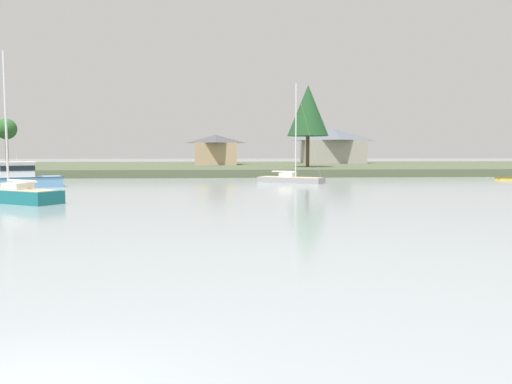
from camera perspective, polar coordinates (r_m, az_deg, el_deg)
name	(u,v)px	position (r m, az deg, el deg)	size (l,w,h in m)	color
far_shore_bank	(204,168)	(94.78, -5.81, 2.71)	(212.86, 53.20, 1.07)	#4C563D
cruiser_skyblue	(7,182)	(55.09, -25.78, 1.00)	(9.49, 6.58, 4.51)	#669ECC
sailboat_teal	(15,199)	(39.41, -25.12, -0.70)	(7.53, 5.88, 11.00)	#196B70
dinghy_yellow	(508,179)	(70.37, 26.04, 1.30)	(2.93, 1.43, 0.49)	gold
sailboat_grey	(291,181)	(57.75, 3.84, 1.25)	(7.37, 5.83, 11.37)	gray
shore_tree_right	(308,111)	(80.94, 5.77, 8.92)	(6.40, 6.40, 12.62)	brown
shore_tree_center_left	(6,129)	(96.35, -25.89, 6.23)	(3.49, 3.49, 7.91)	brown
cottage_hillside	(332,145)	(106.67, 8.45, 5.14)	(12.86, 10.18, 7.07)	#9E998E
cottage_near_water	(216,149)	(95.57, -4.46, 4.74)	(7.98, 9.40, 5.45)	tan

